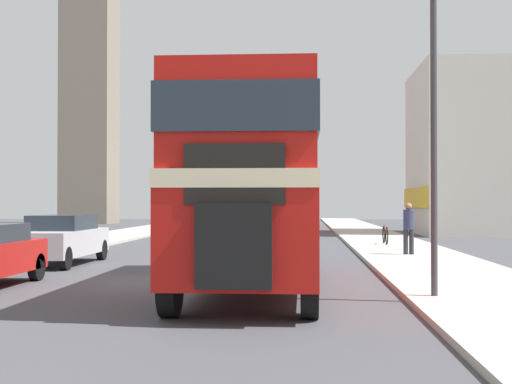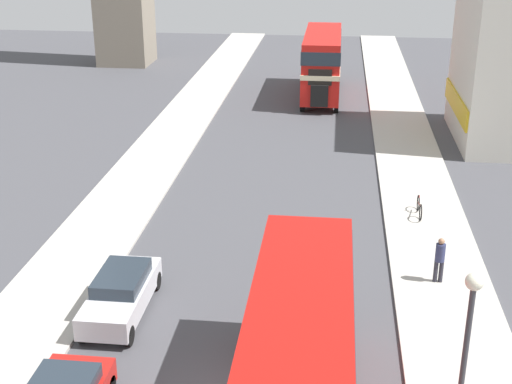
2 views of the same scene
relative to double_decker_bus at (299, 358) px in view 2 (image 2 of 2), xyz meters
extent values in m
cube|color=beige|center=(0.00, 0.02, -0.21)|extent=(2.52, 9.73, 0.28)
cube|color=#B2140F|center=(0.00, 0.02, 0.78)|extent=(2.45, 9.48, 1.70)
cube|color=#232D38|center=(0.00, 0.02, 0.87)|extent=(2.52, 9.58, 0.77)
cylinder|color=black|center=(-1.11, 3.94, -1.89)|extent=(0.28, 1.03, 1.03)
cylinder|color=black|center=(1.11, 3.94, -1.89)|extent=(0.28, 1.03, 1.03)
cube|color=red|center=(-0.44, 35.29, -1.04)|extent=(2.50, 9.92, 1.75)
cube|color=beige|center=(-0.44, 35.29, -0.01)|extent=(2.53, 9.97, 0.32)
cube|color=red|center=(-0.44, 35.29, 1.10)|extent=(2.45, 9.72, 1.90)
cube|color=#232D38|center=(-0.44, 35.29, 1.19)|extent=(2.53, 9.82, 0.86)
cube|color=black|center=(-0.44, 30.23, -1.13)|extent=(1.13, 0.20, 1.40)
cube|color=black|center=(-0.44, 30.37, 0.05)|extent=(1.50, 0.12, 1.02)
cylinder|color=black|center=(-1.55, 31.15, -1.89)|extent=(0.28, 1.03, 1.03)
cylinder|color=black|center=(0.67, 31.15, -1.89)|extent=(0.28, 1.03, 1.03)
cylinder|color=black|center=(-1.55, 39.32, -1.89)|extent=(0.28, 1.03, 1.03)
cylinder|color=black|center=(0.67, 39.32, -1.89)|extent=(0.28, 1.03, 1.03)
cylinder|color=black|center=(-6.82, 1.05, -2.08)|extent=(0.20, 0.64, 0.64)
cube|color=silver|center=(-6.11, 5.29, -1.75)|extent=(1.66, 4.37, 0.73)
cube|color=#232D38|center=(-6.11, 5.46, -1.17)|extent=(1.46, 2.27, 0.44)
cylinder|color=black|center=(-6.84, 3.55, -2.08)|extent=(0.20, 0.64, 0.64)
cylinder|color=black|center=(-5.38, 3.55, -2.08)|extent=(0.20, 0.64, 0.64)
cylinder|color=black|center=(-6.84, 7.03, -2.08)|extent=(0.20, 0.64, 0.64)
cylinder|color=black|center=(-5.38, 7.03, -2.08)|extent=(0.20, 0.64, 0.64)
cylinder|color=#282833|center=(4.38, 8.47, -1.87)|extent=(0.15, 0.15, 0.82)
cylinder|color=#282833|center=(4.57, 8.47, -1.87)|extent=(0.15, 0.15, 0.82)
cylinder|color=navy|center=(4.48, 8.47, -1.14)|extent=(0.34, 0.34, 0.65)
sphere|color=#9E7051|center=(4.48, 8.47, -0.70)|extent=(0.22, 0.22, 0.22)
torus|color=black|center=(4.39, 13.84, -1.93)|extent=(0.05, 0.71, 0.71)
torus|color=black|center=(4.39, 14.89, -1.93)|extent=(0.05, 0.71, 0.71)
cylinder|color=maroon|center=(4.39, 14.37, -1.78)|extent=(0.04, 1.06, 0.34)
cylinder|color=maroon|center=(4.39, 14.74, -1.71)|extent=(0.04, 0.04, 0.43)
sphere|color=#EFEACC|center=(3.41, -1.98, 3.40)|extent=(0.36, 0.36, 0.36)
cube|color=gold|center=(7.46, 26.28, -0.32)|extent=(0.12, 8.05, 1.14)
camera|label=1|loc=(1.01, -15.23, -0.57)|focal=50.00mm
camera|label=2|loc=(0.61, -14.45, 10.09)|focal=50.00mm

